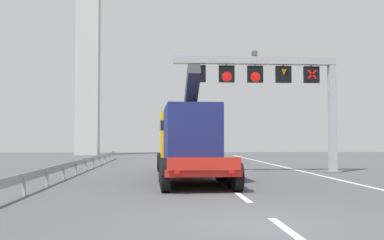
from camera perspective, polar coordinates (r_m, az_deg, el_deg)
ground at (r=10.74m, az=8.82°, el=-13.02°), size 112.00×112.00×0.00m
lane_markings at (r=33.82m, az=0.89°, el=-5.80°), size 0.20×61.28×0.01m
edge_line_right at (r=23.95m, az=17.18°, el=-7.07°), size 0.20×63.00×0.01m
overhead_lane_gantry at (r=26.71m, az=10.75°, el=5.07°), size 9.88×0.90×7.14m
heavy_haul_truck_red at (r=23.96m, az=-0.80°, el=-2.43°), size 3.38×14.13×5.30m
guardrail_left at (r=27.31m, az=-14.18°, el=-5.36°), size 0.13×37.00×0.76m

